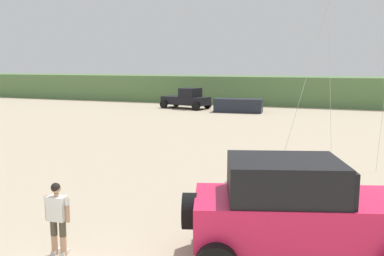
{
  "coord_description": "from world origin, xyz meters",
  "views": [
    {
      "loc": [
        4.22,
        -5.35,
        4.19
      ],
      "look_at": [
        1.03,
        3.37,
        2.75
      ],
      "focal_mm": 38.11,
      "sensor_mm": 36.0,
      "label": 1
    }
  ],
  "objects_px": {
    "jeep": "(296,209)",
    "distant_pickup": "(187,99)",
    "person_watching": "(58,215)",
    "distant_sedan": "(238,105)"
  },
  "relations": [
    {
      "from": "jeep",
      "to": "distant_pickup",
      "type": "distance_m",
      "value": 31.1
    },
    {
      "from": "distant_pickup",
      "to": "person_watching",
      "type": "bearing_deg",
      "value": -74.49
    },
    {
      "from": "person_watching",
      "to": "distant_sedan",
      "type": "height_order",
      "value": "person_watching"
    },
    {
      "from": "person_watching",
      "to": "distant_sedan",
      "type": "bearing_deg",
      "value": 95.64
    },
    {
      "from": "distant_pickup",
      "to": "distant_sedan",
      "type": "distance_m",
      "value": 5.6
    },
    {
      "from": "person_watching",
      "to": "distant_pickup",
      "type": "bearing_deg",
      "value": 105.51
    },
    {
      "from": "distant_sedan",
      "to": "jeep",
      "type": "bearing_deg",
      "value": -79.01
    },
    {
      "from": "distant_pickup",
      "to": "distant_sedan",
      "type": "xyz_separation_m",
      "value": [
        5.43,
        -1.33,
        -0.34
      ]
    },
    {
      "from": "jeep",
      "to": "person_watching",
      "type": "relative_size",
      "value": 3.01
    },
    {
      "from": "jeep",
      "to": "distant_sedan",
      "type": "relative_size",
      "value": 1.19
    }
  ]
}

